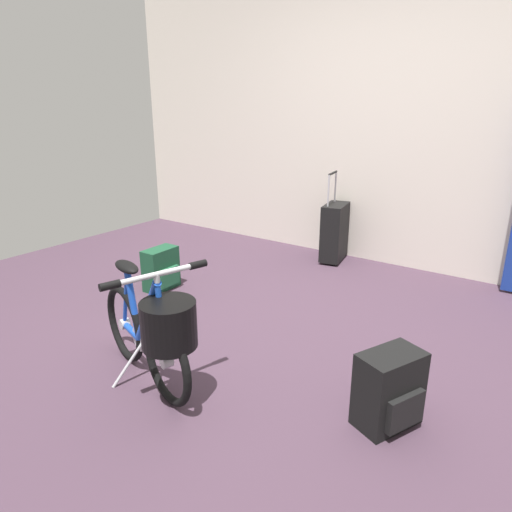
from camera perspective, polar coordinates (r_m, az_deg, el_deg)
ground_plane at (r=2.75m, az=1.07°, el=-12.24°), size 6.03×6.03×0.00m
back_wall at (r=4.24m, az=18.07°, el=19.36°), size 6.03×0.10×3.07m
folding_bike_foreground at (r=2.34m, az=-12.76°, el=-8.98°), size 0.93×0.52×0.69m
rolling_suitcase at (r=4.30m, az=9.80°, el=3.04°), size 0.24×0.39×0.83m
backpack_on_floor at (r=3.69m, az=-11.77°, el=-1.63°), size 0.18×0.29×0.33m
handbag_on_floor at (r=2.23m, az=16.38°, el=-15.80°), size 0.29×0.34×0.36m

